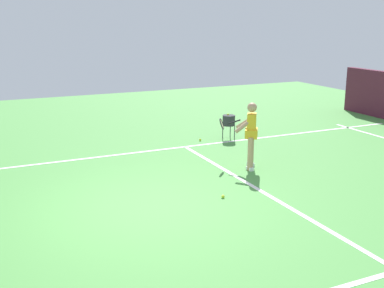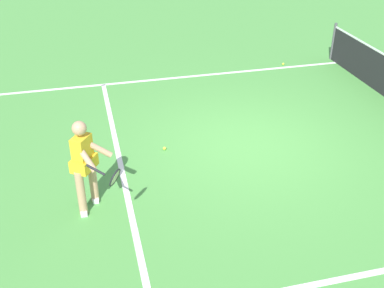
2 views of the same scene
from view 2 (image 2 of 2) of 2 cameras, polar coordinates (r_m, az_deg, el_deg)
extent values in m
plane|color=#4C9342|center=(9.36, 6.63, -0.01)|extent=(27.91, 27.91, 0.00)
cube|color=white|center=(8.89, -8.75, -1.96)|extent=(7.31, 0.10, 0.01)
cube|color=white|center=(12.49, 0.93, 8.29)|extent=(0.10, 19.47, 0.01)
cube|color=white|center=(6.78, 17.45, -15.38)|extent=(0.10, 19.47, 0.01)
cylinder|color=#4C4C51|center=(14.05, 16.73, 11.80)|extent=(0.08, 0.08, 1.03)
cylinder|color=tan|center=(7.72, -11.88, -4.38)|extent=(0.13, 0.13, 0.78)
cylinder|color=tan|center=(7.48, -13.26, -5.85)|extent=(0.13, 0.13, 0.78)
cube|color=white|center=(7.92, -11.61, -6.46)|extent=(0.20, 0.10, 0.08)
cube|color=white|center=(7.69, -12.96, -7.95)|extent=(0.20, 0.10, 0.08)
cube|color=gold|center=(7.25, -13.13, -0.92)|extent=(0.38, 0.34, 0.52)
cube|color=gold|center=(7.35, -12.95, -2.25)|extent=(0.49, 0.46, 0.20)
sphere|color=tan|center=(7.05, -13.50, 1.86)|extent=(0.22, 0.22, 0.22)
cylinder|color=tan|center=(7.27, -11.53, -0.42)|extent=(0.16, 0.49, 0.37)
cylinder|color=tan|center=(7.06, -12.74, -1.59)|extent=(0.46, 0.32, 0.37)
cylinder|color=black|center=(6.82, -11.58, -3.09)|extent=(0.19, 0.26, 0.14)
torus|color=black|center=(6.72, -9.32, -4.02)|extent=(0.30, 0.26, 0.28)
cylinder|color=beige|center=(6.72, -9.32, -4.02)|extent=(0.25, 0.21, 0.23)
sphere|color=#D1E533|center=(9.11, -3.36, -0.53)|extent=(0.07, 0.07, 0.07)
sphere|color=#D1E533|center=(13.43, 10.98, 9.49)|extent=(0.07, 0.07, 0.07)
camera|label=1|loc=(16.42, 6.57, 25.64)|focal=44.69mm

